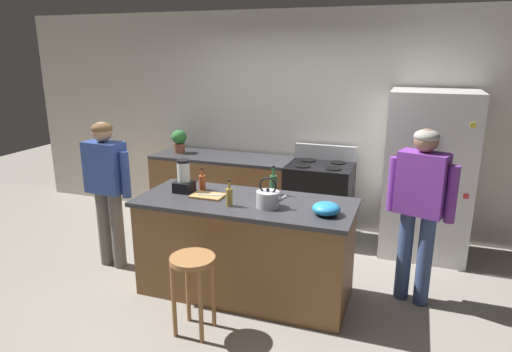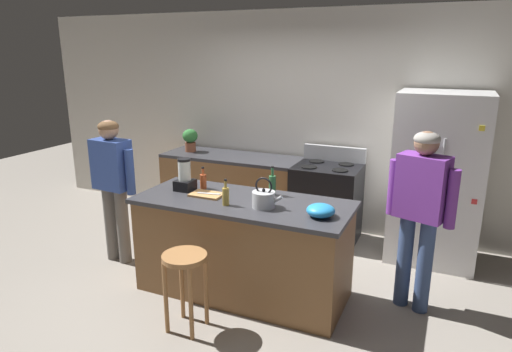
# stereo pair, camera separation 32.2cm
# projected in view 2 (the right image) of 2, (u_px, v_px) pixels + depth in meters

# --- Properties ---
(ground_plane) EXTENTS (14.00, 14.00, 0.00)m
(ground_plane) POSITION_uv_depth(u_px,v_px,m) (243.00, 291.00, 4.31)
(ground_plane) COLOR gray
(back_wall) EXTENTS (8.00, 0.10, 2.70)m
(back_wall) POSITION_uv_depth(u_px,v_px,m) (309.00, 122.00, 5.66)
(back_wall) COLOR silver
(back_wall) RESTS_ON ground_plane
(kitchen_island) EXTENTS (1.97, 0.82, 0.92)m
(kitchen_island) POSITION_uv_depth(u_px,v_px,m) (243.00, 247.00, 4.18)
(kitchen_island) COLOR brown
(kitchen_island) RESTS_ON ground_plane
(back_counter_run) EXTENTS (2.00, 0.64, 0.92)m
(back_counter_run) POSITION_uv_depth(u_px,v_px,m) (239.00, 191.00, 5.86)
(back_counter_run) COLOR brown
(back_counter_run) RESTS_ON ground_plane
(refrigerator) EXTENTS (0.90, 0.73, 1.82)m
(refrigerator) POSITION_uv_depth(u_px,v_px,m) (437.00, 179.00, 4.77)
(refrigerator) COLOR silver
(refrigerator) RESTS_ON ground_plane
(stove_range) EXTENTS (0.76, 0.65, 1.10)m
(stove_range) POSITION_uv_depth(u_px,v_px,m) (326.00, 202.00, 5.37)
(stove_range) COLOR black
(stove_range) RESTS_ON ground_plane
(person_by_island_left) EXTENTS (0.60, 0.25, 1.54)m
(person_by_island_left) POSITION_uv_depth(u_px,v_px,m) (113.00, 178.00, 4.70)
(person_by_island_left) COLOR #66605B
(person_by_island_left) RESTS_ON ground_plane
(person_by_sink_right) EXTENTS (0.59, 0.33, 1.59)m
(person_by_sink_right) POSITION_uv_depth(u_px,v_px,m) (420.00, 205.00, 3.79)
(person_by_sink_right) COLOR #384C7A
(person_by_sink_right) RESTS_ON ground_plane
(bar_stool) EXTENTS (0.36, 0.36, 0.66)m
(bar_stool) POSITION_uv_depth(u_px,v_px,m) (185.00, 271.00, 3.60)
(bar_stool) COLOR #9E6B3D
(bar_stool) RESTS_ON ground_plane
(potted_plant) EXTENTS (0.20, 0.20, 0.30)m
(potted_plant) POSITION_uv_depth(u_px,v_px,m) (190.00, 139.00, 5.97)
(potted_plant) COLOR brown
(potted_plant) RESTS_ON back_counter_run
(blender_appliance) EXTENTS (0.17, 0.17, 0.31)m
(blender_appliance) POSITION_uv_depth(u_px,v_px,m) (185.00, 177.00, 4.32)
(blender_appliance) COLOR black
(blender_appliance) RESTS_ON kitchen_island
(bottle_vinegar) EXTENTS (0.06, 0.06, 0.24)m
(bottle_vinegar) POSITION_uv_depth(u_px,v_px,m) (226.00, 196.00, 3.91)
(bottle_vinegar) COLOR olive
(bottle_vinegar) RESTS_ON kitchen_island
(bottle_olive_oil) EXTENTS (0.07, 0.07, 0.28)m
(bottle_olive_oil) POSITION_uv_depth(u_px,v_px,m) (272.00, 184.00, 4.18)
(bottle_olive_oil) COLOR #2D6638
(bottle_olive_oil) RESTS_ON kitchen_island
(bottle_cooking_sauce) EXTENTS (0.06, 0.06, 0.22)m
(bottle_cooking_sauce) POSITION_uv_depth(u_px,v_px,m) (203.00, 181.00, 4.39)
(bottle_cooking_sauce) COLOR #B24C26
(bottle_cooking_sauce) RESTS_ON kitchen_island
(mixing_bowl) EXTENTS (0.23, 0.23, 0.11)m
(mixing_bowl) POSITION_uv_depth(u_px,v_px,m) (321.00, 210.00, 3.65)
(mixing_bowl) COLOR #268CD8
(mixing_bowl) RESTS_ON kitchen_island
(tea_kettle) EXTENTS (0.28, 0.20, 0.27)m
(tea_kettle) POSITION_uv_depth(u_px,v_px,m) (264.00, 199.00, 3.86)
(tea_kettle) COLOR #B7BABF
(tea_kettle) RESTS_ON kitchen_island
(cutting_board) EXTENTS (0.30, 0.20, 0.02)m
(cutting_board) POSITION_uv_depth(u_px,v_px,m) (207.00, 195.00, 4.18)
(cutting_board) COLOR #B7844C
(cutting_board) RESTS_ON kitchen_island
(chef_knife) EXTENTS (0.22, 0.07, 0.01)m
(chef_knife) POSITION_uv_depth(u_px,v_px,m) (209.00, 194.00, 4.17)
(chef_knife) COLOR #B7BABF
(chef_knife) RESTS_ON cutting_board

